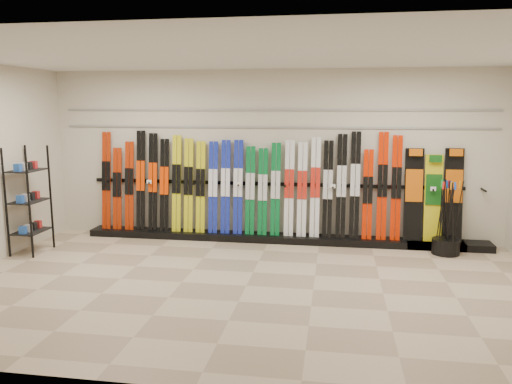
# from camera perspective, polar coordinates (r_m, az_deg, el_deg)

# --- Properties ---
(floor) EXTENTS (8.00, 8.00, 0.00)m
(floor) POSITION_cam_1_polar(r_m,az_deg,el_deg) (6.76, -1.12, -10.67)
(floor) COLOR gray
(floor) RESTS_ON ground
(back_wall) EXTENTS (8.00, 0.00, 8.00)m
(back_wall) POSITION_cam_1_polar(r_m,az_deg,el_deg) (8.85, 1.71, 4.16)
(back_wall) COLOR beige
(back_wall) RESTS_ON floor
(ceiling) EXTENTS (8.00, 8.00, 0.00)m
(ceiling) POSITION_cam_1_polar(r_m,az_deg,el_deg) (6.37, -1.21, 15.54)
(ceiling) COLOR silver
(ceiling) RESTS_ON back_wall
(ski_rack_base) EXTENTS (8.00, 0.40, 0.12)m
(ski_rack_base) POSITION_cam_1_polar(r_m,az_deg,el_deg) (8.86, 2.93, -5.30)
(ski_rack_base) COLOR black
(ski_rack_base) RESTS_ON floor
(skis) EXTENTS (5.37, 0.22, 1.82)m
(skis) POSITION_cam_1_polar(r_m,az_deg,el_deg) (8.81, -1.27, 0.60)
(skis) COLOR #A22305
(skis) RESTS_ON ski_rack_base
(snowboards) EXTENTS (0.95, 0.24, 1.56)m
(snowboards) POSITION_cam_1_polar(r_m,az_deg,el_deg) (8.87, 19.59, -0.43)
(snowboards) COLOR black
(snowboards) RESTS_ON ski_rack_base
(accessory_rack) EXTENTS (0.40, 0.60, 1.73)m
(accessory_rack) POSITION_cam_1_polar(r_m,az_deg,el_deg) (8.85, -24.52, -0.85)
(accessory_rack) COLOR black
(accessory_rack) RESTS_ON floor
(pole_bin) EXTENTS (0.44, 0.44, 0.25)m
(pole_bin) POSITION_cam_1_polar(r_m,az_deg,el_deg) (8.67, 20.85, -5.84)
(pole_bin) COLOR black
(pole_bin) RESTS_ON floor
(ski_poles) EXTENTS (0.39, 0.41, 1.18)m
(ski_poles) POSITION_cam_1_polar(r_m,az_deg,el_deg) (8.54, 21.01, -2.72)
(ski_poles) COLOR black
(ski_poles) RESTS_ON pole_bin
(slatwall_rail_0) EXTENTS (7.60, 0.02, 0.03)m
(slatwall_rail_0) POSITION_cam_1_polar(r_m,az_deg,el_deg) (8.79, 1.71, 7.40)
(slatwall_rail_0) COLOR gray
(slatwall_rail_0) RESTS_ON back_wall
(slatwall_rail_1) EXTENTS (7.60, 0.02, 0.03)m
(slatwall_rail_1) POSITION_cam_1_polar(r_m,az_deg,el_deg) (8.79, 1.72, 9.35)
(slatwall_rail_1) COLOR gray
(slatwall_rail_1) RESTS_ON back_wall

